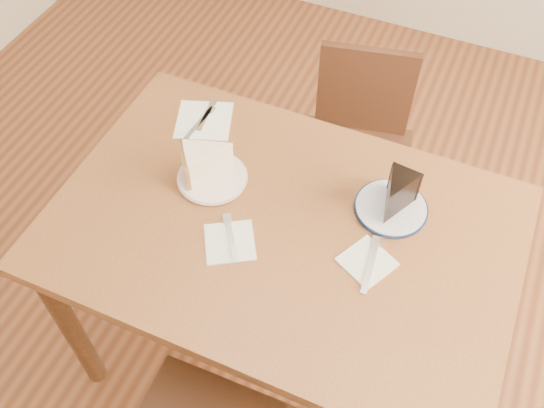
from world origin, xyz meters
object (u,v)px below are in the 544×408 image
at_px(chair_far, 355,150).
at_px(plate_navy, 391,208).
at_px(plate_cream, 212,178).
at_px(table, 282,247).
at_px(chocolate_cake, 395,198).
at_px(carrot_cake, 210,162).

distance_m(chair_far, plate_navy, 0.60).
distance_m(chair_far, plate_cream, 0.69).
relative_size(table, plate_cream, 6.49).
bearing_deg(chocolate_cake, plate_navy, -47.92).
relative_size(plate_navy, carrot_cake, 1.47).
distance_m(table, chocolate_cake, 0.33).
bearing_deg(chocolate_cake, table, 39.94).
height_order(plate_cream, chocolate_cake, chocolate_cake).
xyz_separation_m(chair_far, carrot_cake, (-0.27, -0.54, 0.37)).
bearing_deg(table, plate_navy, 33.88).
distance_m(chair_far, chocolate_cake, 0.63).
height_order(table, carrot_cake, carrot_cake).
relative_size(plate_cream, chocolate_cake, 1.63).
distance_m(table, plate_cream, 0.27).
bearing_deg(plate_navy, plate_cream, -168.72).
bearing_deg(carrot_cake, plate_navy, 63.23).
bearing_deg(chocolate_cake, plate_cream, 18.01).
xyz_separation_m(plate_cream, plate_navy, (0.48, 0.10, 0.00)).
distance_m(table, carrot_cake, 0.30).
relative_size(plate_cream, plate_navy, 1.00).
bearing_deg(plate_cream, carrot_cake, 124.54).
height_order(table, plate_cream, plate_cream).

